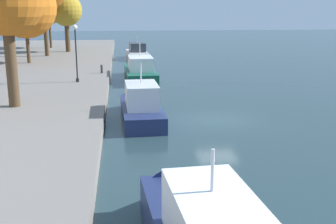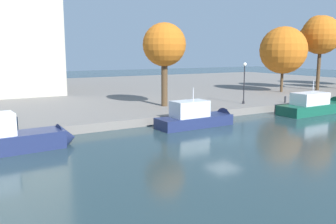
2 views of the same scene
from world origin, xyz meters
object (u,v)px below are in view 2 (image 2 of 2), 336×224
at_px(motor_yacht_2, 199,118).
at_px(mooring_bollard_0, 285,99).
at_px(lamp_post, 244,78).
at_px(motor_yacht_1, 0,141).
at_px(tree_1, 163,45).
at_px(tree_4, 318,35).
at_px(motor_yacht_3, 316,108).
at_px(tree_5, 284,50).

relative_size(motor_yacht_2, mooring_bollard_0, 10.29).
relative_size(mooring_bollard_0, lamp_post, 0.17).
distance_m(motor_yacht_1, tree_1, 20.63).
bearing_deg(mooring_bollard_0, motor_yacht_2, -168.38).
bearing_deg(tree_4, motor_yacht_3, -141.81).
relative_size(motor_yacht_3, tree_1, 1.09).
height_order(motor_yacht_1, motor_yacht_3, motor_yacht_1).
height_order(motor_yacht_3, tree_5, tree_5).
relative_size(tree_1, tree_5, 0.94).
xyz_separation_m(tree_1, tree_5, (22.47, 3.40, -0.36)).
bearing_deg(motor_yacht_3, motor_yacht_2, 176.05).
relative_size(tree_1, tree_4, 0.78).
height_order(tree_1, tree_5, tree_5).
height_order(motor_yacht_3, tree_4, tree_4).
bearing_deg(tree_4, motor_yacht_2, -160.13).
xyz_separation_m(motor_yacht_1, tree_1, (17.46, 8.77, 6.62)).
height_order(motor_yacht_1, tree_5, tree_5).
bearing_deg(tree_1, tree_4, 5.68).
relative_size(motor_yacht_2, lamp_post, 1.74).
height_order(lamp_post, tree_5, tree_5).
bearing_deg(motor_yacht_3, mooring_bollard_0, 102.22).
bearing_deg(motor_yacht_3, tree_1, 147.99).
relative_size(motor_yacht_2, tree_4, 0.71).
distance_m(motor_yacht_1, tree_5, 42.21).
distance_m(motor_yacht_3, tree_5, 15.77).
bearing_deg(tree_5, lamp_post, -154.15).
bearing_deg(tree_1, lamp_post, -19.53).
relative_size(mooring_bollard_0, tree_1, 0.09).
bearing_deg(tree_4, tree_5, 176.18).
height_order(motor_yacht_3, lamp_post, lamp_post).
height_order(mooring_bollard_0, tree_1, tree_1).
height_order(motor_yacht_1, mooring_bollard_0, motor_yacht_1).
distance_m(tree_1, tree_5, 22.73).
xyz_separation_m(motor_yacht_1, motor_yacht_3, (32.16, 0.08, -0.25)).
bearing_deg(motor_yacht_2, mooring_bollard_0, 10.04).
bearing_deg(motor_yacht_2, motor_yacht_3, -4.11).
xyz_separation_m(mooring_bollard_0, tree_1, (-13.81, 5.01, 6.27)).
height_order(motor_yacht_3, tree_1, tree_1).
bearing_deg(tree_5, motor_yacht_1, -163.06).
distance_m(motor_yacht_2, lamp_post, 11.26).
xyz_separation_m(motor_yacht_2, tree_5, (23.26, 11.40, 6.41)).
relative_size(lamp_post, tree_5, 0.49).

